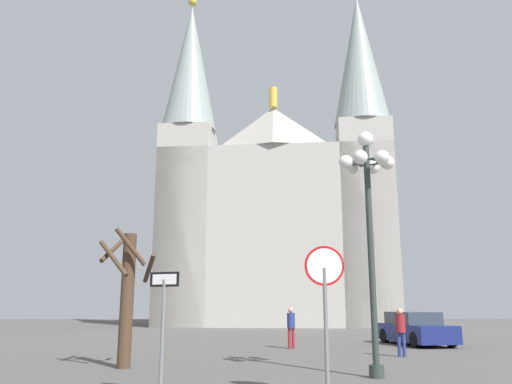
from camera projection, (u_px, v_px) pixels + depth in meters
name	position (u px, v px, depth m)	size (l,w,h in m)	color
cathedral	(277.00, 218.00, 45.87)	(20.92, 15.03, 29.80)	#ADA89E
stop_sign	(325.00, 290.00, 9.89)	(0.77, 0.14, 2.84)	slate
one_way_arrow_sign	(163.00, 316.00, 9.86)	(0.60, 0.28, 2.34)	slate
street_lamp	(368.00, 197.00, 13.19)	(1.46, 1.32, 6.18)	#2D3833
bare_tree	(127.00, 293.00, 14.52)	(1.70, 1.69, 3.84)	#473323
parked_car_near_navy	(415.00, 329.00, 22.58)	(2.36, 4.65, 1.41)	navy
pedestrian_walking	(401.00, 327.00, 17.46)	(0.32, 0.32, 1.60)	navy
pedestrian_standing	(291.00, 324.00, 20.74)	(0.32, 0.32, 1.61)	maroon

